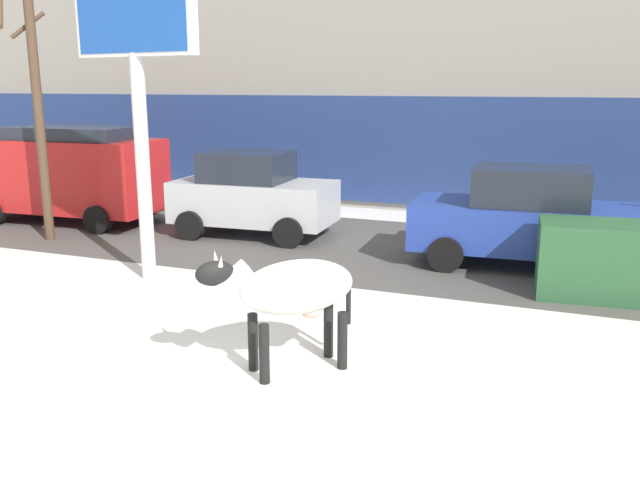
{
  "coord_description": "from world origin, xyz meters",
  "views": [
    {
      "loc": [
        3.99,
        -5.79,
        3.32
      ],
      "look_at": [
        0.51,
        3.01,
        1.1
      ],
      "focal_mm": 37.62,
      "sensor_mm": 36.0,
      "label": 1
    }
  ],
  "objects_px": {
    "car_red_van": "(68,171)",
    "car_silver_hatchback": "(252,194)",
    "car_blue_sedan": "(528,218)",
    "billboard": "(134,20)",
    "dumpster": "(594,260)",
    "bare_tree_far_back": "(37,116)",
    "cow_holstein": "(292,289)"
  },
  "relations": [
    {
      "from": "car_blue_sedan",
      "to": "cow_holstein",
      "type": "bearing_deg",
      "value": -110.19
    },
    {
      "from": "dumpster",
      "to": "bare_tree_far_back",
      "type": "bearing_deg",
      "value": -179.69
    },
    {
      "from": "car_silver_hatchback",
      "to": "car_blue_sedan",
      "type": "bearing_deg",
      "value": -4.37
    },
    {
      "from": "car_red_van",
      "to": "car_blue_sedan",
      "type": "relative_size",
      "value": 1.09
    },
    {
      "from": "billboard",
      "to": "dumpster",
      "type": "distance_m",
      "value": 8.28
    },
    {
      "from": "car_silver_hatchback",
      "to": "dumpster",
      "type": "relative_size",
      "value": 2.11
    },
    {
      "from": "car_silver_hatchback",
      "to": "car_blue_sedan",
      "type": "distance_m",
      "value": 5.92
    },
    {
      "from": "car_silver_hatchback",
      "to": "bare_tree_far_back",
      "type": "xyz_separation_m",
      "value": [
        -3.95,
        -2.03,
        1.73
      ]
    },
    {
      "from": "car_blue_sedan",
      "to": "bare_tree_far_back",
      "type": "height_order",
      "value": "bare_tree_far_back"
    },
    {
      "from": "car_red_van",
      "to": "cow_holstein",
      "type": "bearing_deg",
      "value": -34.97
    },
    {
      "from": "dumpster",
      "to": "car_red_van",
      "type": "bearing_deg",
      "value": 171.91
    },
    {
      "from": "billboard",
      "to": "car_blue_sedan",
      "type": "height_order",
      "value": "billboard"
    },
    {
      "from": "car_blue_sedan",
      "to": "dumpster",
      "type": "xyz_separation_m",
      "value": [
        1.14,
        -1.52,
        -0.31
      ]
    },
    {
      "from": "car_silver_hatchback",
      "to": "dumpster",
      "type": "distance_m",
      "value": 7.32
    },
    {
      "from": "cow_holstein",
      "to": "dumpster",
      "type": "height_order",
      "value": "cow_holstein"
    },
    {
      "from": "billboard",
      "to": "dumpster",
      "type": "xyz_separation_m",
      "value": [
        7.19,
        1.74,
        -3.71
      ]
    },
    {
      "from": "cow_holstein",
      "to": "car_red_van",
      "type": "height_order",
      "value": "car_red_van"
    },
    {
      "from": "car_red_van",
      "to": "car_silver_hatchback",
      "type": "distance_m",
      "value": 4.88
    },
    {
      "from": "cow_holstein",
      "to": "dumpster",
      "type": "xyz_separation_m",
      "value": [
        3.29,
        4.33,
        -0.4
      ]
    },
    {
      "from": "car_red_van",
      "to": "car_silver_hatchback",
      "type": "height_order",
      "value": "car_red_van"
    },
    {
      "from": "car_blue_sedan",
      "to": "billboard",
      "type": "bearing_deg",
      "value": -151.7
    },
    {
      "from": "cow_holstein",
      "to": "bare_tree_far_back",
      "type": "distance_m",
      "value": 8.96
    },
    {
      "from": "dumpster",
      "to": "cow_holstein",
      "type": "bearing_deg",
      "value": -127.21
    },
    {
      "from": "billboard",
      "to": "dumpster",
      "type": "height_order",
      "value": "billboard"
    },
    {
      "from": "bare_tree_far_back",
      "to": "cow_holstein",
      "type": "bearing_deg",
      "value": -29.03
    },
    {
      "from": "billboard",
      "to": "car_blue_sedan",
      "type": "bearing_deg",
      "value": 28.3
    },
    {
      "from": "cow_holstein",
      "to": "car_silver_hatchback",
      "type": "distance_m",
      "value": 7.34
    },
    {
      "from": "car_silver_hatchback",
      "to": "bare_tree_far_back",
      "type": "distance_m",
      "value": 4.76
    },
    {
      "from": "car_silver_hatchback",
      "to": "dumpster",
      "type": "xyz_separation_m",
      "value": [
        7.04,
        -1.97,
        -0.33
      ]
    },
    {
      "from": "car_blue_sedan",
      "to": "dumpster",
      "type": "height_order",
      "value": "car_blue_sedan"
    },
    {
      "from": "car_silver_hatchback",
      "to": "car_blue_sedan",
      "type": "xyz_separation_m",
      "value": [
        5.91,
        -0.45,
        -0.02
      ]
    },
    {
      "from": "billboard",
      "to": "car_red_van",
      "type": "distance_m",
      "value": 6.59
    }
  ]
}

